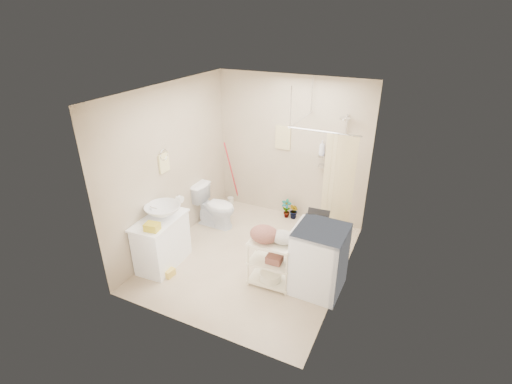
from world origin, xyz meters
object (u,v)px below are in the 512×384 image
Objects in this scene: vanity at (162,242)px; washing_machine at (319,259)px; toilet at (215,206)px; laundry_rack at (271,259)px.

washing_machine is at bearing 8.31° from vanity.
washing_machine is (2.30, 0.47, 0.09)m from vanity.
vanity is 0.93× the size of washing_machine.
toilet is 2.35m from washing_machine.
toilet is 1.88m from laundry_rack.
washing_machine is (2.18, -0.87, 0.10)m from toilet.
vanity is at bearing -167.13° from washing_machine.
laundry_rack is (1.67, 0.28, 0.03)m from vanity.
vanity is 2.35m from washing_machine.
laundry_rack reaches higher than toilet.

